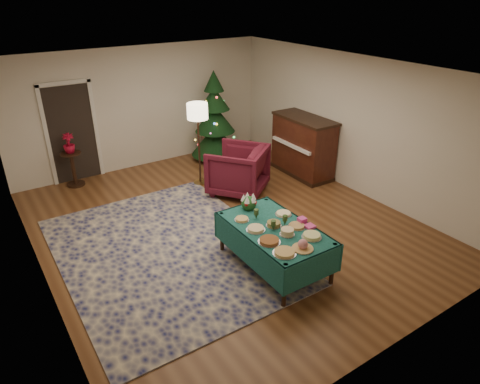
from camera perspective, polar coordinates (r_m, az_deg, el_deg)
room_shell at (r=7.07m, az=-2.16°, el=5.05°), size 7.00×7.00×7.00m
doorway at (r=9.71m, az=-21.52°, el=7.57°), size 1.08×0.04×2.16m
rug at (r=7.06m, az=-9.55°, el=-7.62°), size 3.25×4.23×0.02m
buffet_table at (r=6.33m, az=4.61°, el=-5.81°), size 1.05×1.78×0.69m
platter_0 at (r=5.70m, az=5.95°, el=-8.01°), size 0.32×0.32×0.04m
platter_1 at (r=5.80m, az=8.37°, el=-7.06°), size 0.30×0.30×0.15m
platter_2 at (r=6.08m, az=9.53°, el=-5.79°), size 0.28×0.28×0.06m
platter_3 at (r=5.91m, az=3.92°, el=-6.51°), size 0.32×0.32×0.05m
platter_4 at (r=6.09m, az=6.32°, el=-5.32°), size 0.22×0.22×0.09m
platter_5 at (r=6.30m, az=7.57°, el=-4.52°), size 0.26×0.26×0.04m
platter_6 at (r=6.17m, az=2.10°, el=-4.93°), size 0.28×0.28×0.05m
platter_7 at (r=6.29m, az=4.52°, el=-4.27°), size 0.23×0.23×0.07m
platter_8 at (r=6.60m, az=5.82°, el=-2.89°), size 0.26×0.26×0.04m
platter_9 at (r=6.42m, az=0.25°, el=-3.65°), size 0.22×0.22×0.04m
goblet_0 at (r=6.43m, az=2.18°, el=-2.93°), size 0.07×0.07×0.16m
goblet_1 at (r=6.30m, az=6.02°, el=-3.73°), size 0.07×0.07×0.16m
goblet_2 at (r=6.16m, az=4.45°, el=-4.43°), size 0.07×0.07×0.16m
napkin_stack at (r=6.32m, az=9.28°, el=-4.55°), size 0.14×0.14×0.04m
gift_box at (r=6.39m, az=8.26°, el=-3.80°), size 0.11×0.11×0.09m
centerpiece at (r=6.69m, az=1.19°, el=-1.34°), size 0.25×0.25×0.28m
armchair at (r=8.62m, az=-0.30°, el=3.25°), size 1.43×1.42×1.08m
floor_lamp at (r=8.75m, az=-5.67°, el=10.01°), size 0.42×0.42×1.74m
side_table at (r=9.66m, az=-21.32°, el=2.81°), size 0.41×0.41×0.74m
potted_plant at (r=9.49m, az=-21.80°, el=5.54°), size 0.23×0.41×0.23m
christmas_tree at (r=10.30m, az=-3.38°, el=9.53°), size 1.22×1.22×2.12m
piano at (r=9.58m, az=8.40°, el=6.00°), size 0.75×1.53×1.31m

